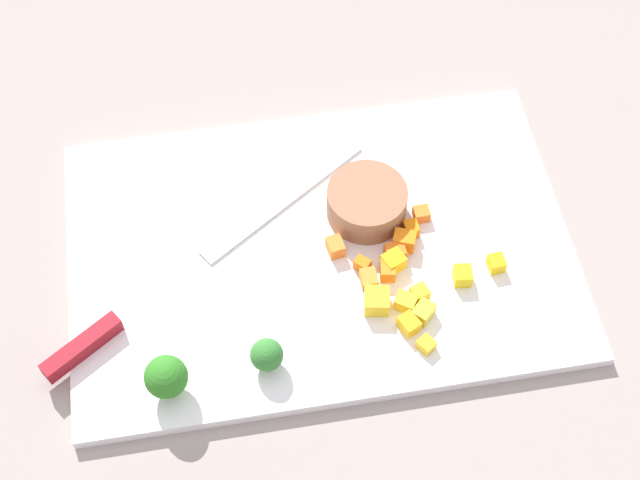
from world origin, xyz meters
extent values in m
plane|color=gray|center=(0.00, 0.00, 0.00)|extent=(4.00, 4.00, 0.00)
cube|color=white|center=(0.00, 0.00, 0.01)|extent=(0.46, 0.31, 0.01)
cylinder|color=#976547|center=(-0.05, -0.03, 0.03)|extent=(0.08, 0.08, 0.03)
cube|color=silver|center=(0.03, -0.06, 0.01)|extent=(0.17, 0.12, 0.00)
cube|color=maroon|center=(0.22, 0.07, 0.02)|extent=(0.07, 0.05, 0.02)
cube|color=orange|center=(-0.09, 0.00, 0.02)|extent=(0.01, 0.02, 0.01)
cube|color=orange|center=(-0.10, -0.02, 0.02)|extent=(0.02, 0.01, 0.01)
cube|color=orange|center=(-0.08, 0.01, 0.02)|extent=(0.02, 0.02, 0.02)
cube|color=orange|center=(-0.06, 0.04, 0.02)|extent=(0.02, 0.02, 0.01)
cube|color=orange|center=(-0.07, 0.02, 0.02)|extent=(0.02, 0.02, 0.02)
cube|color=orange|center=(-0.03, 0.03, 0.02)|extent=(0.02, 0.02, 0.01)
cube|color=orange|center=(-0.04, 0.05, 0.02)|extent=(0.01, 0.02, 0.01)
cube|color=orange|center=(-0.01, 0.01, 0.02)|extent=(0.02, 0.02, 0.01)
cube|color=yellow|center=(-0.06, 0.10, 0.02)|extent=(0.02, 0.02, 0.01)
cube|color=yellow|center=(-0.15, 0.05, 0.02)|extent=(0.01, 0.02, 0.01)
cube|color=yellow|center=(-0.07, 0.12, 0.02)|extent=(0.02, 0.02, 0.01)
cube|color=yellow|center=(-0.08, 0.09, 0.02)|extent=(0.02, 0.02, 0.01)
cube|color=yellow|center=(-0.04, 0.07, 0.02)|extent=(0.03, 0.03, 0.02)
cube|color=yellow|center=(-0.08, 0.07, 0.02)|extent=(0.02, 0.02, 0.01)
cube|color=yellow|center=(-0.06, 0.03, 0.02)|extent=(0.02, 0.02, 0.02)
cube|color=yellow|center=(-0.12, 0.06, 0.02)|extent=(0.02, 0.02, 0.02)
cube|color=yellow|center=(-0.06, 0.07, 0.02)|extent=(0.02, 0.02, 0.01)
cylinder|color=#92BE5F|center=(0.15, 0.12, 0.02)|extent=(0.01, 0.01, 0.02)
sphere|color=#307C23|center=(0.15, 0.12, 0.04)|extent=(0.04, 0.04, 0.04)
cylinder|color=#91AF66|center=(0.06, 0.11, 0.02)|extent=(0.01, 0.01, 0.01)
sphere|color=#337A30|center=(0.06, 0.11, 0.03)|extent=(0.03, 0.03, 0.03)
camera|label=1|loc=(0.08, 0.45, 0.75)|focal=52.43mm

